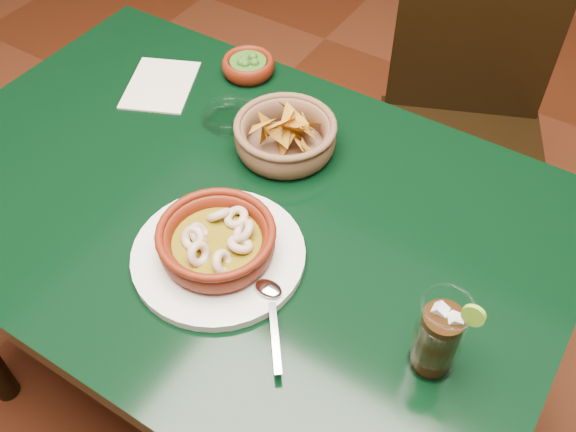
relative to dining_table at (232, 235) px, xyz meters
The scene contains 9 objects.
ground 0.65m from the dining_table, ahead, with size 7.00×7.00×0.00m, color #471C0C.
dining_table is the anchor object (origin of this frame).
dining_chair 0.75m from the dining_table, 73.23° to the left, with size 0.56×0.56×0.92m.
shrimp_plate 0.19m from the dining_table, 60.31° to the right, with size 0.35×0.29×0.08m.
chip_basket 0.21m from the dining_table, 84.70° to the left, with size 0.23×0.23×0.13m.
guacamole_ramekin 0.40m from the dining_table, 119.12° to the left, with size 0.13×0.13×0.05m.
cola_drink 0.48m from the dining_table, 13.46° to the right, with size 0.15×0.15×0.17m.
glass_ashtray 0.25m from the dining_table, 126.14° to the left, with size 0.12×0.12×0.03m.
paper_menu 0.39m from the dining_table, 148.63° to the left, with size 0.20×0.22×0.00m.
Camera 1 is at (0.51, -0.60, 1.59)m, focal length 40.00 mm.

